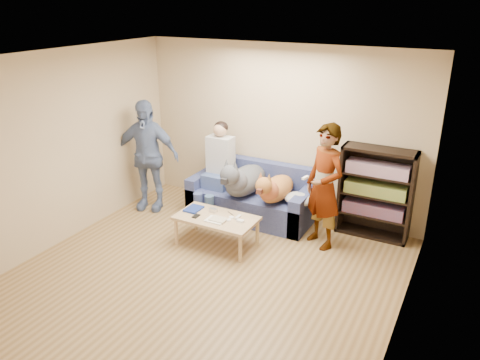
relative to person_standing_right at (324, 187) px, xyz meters
The scene contains 26 objects.
ground 2.16m from the person_standing_right, 120.05° to the right, with size 5.00×5.00×0.00m, color brown.
ceiling 2.64m from the person_standing_right, 120.05° to the right, with size 5.00×5.00×0.00m, color white.
wall_back 1.34m from the person_standing_right, 141.70° to the left, with size 4.50×4.50×0.00m, color tan.
wall_left 3.70m from the person_standing_right, 152.11° to the right, with size 5.00×5.00×0.00m, color tan.
wall_right 2.17m from the person_standing_right, 53.77° to the right, with size 5.00×5.00×0.00m, color tan.
blanket 0.59m from the person_standing_right, 151.60° to the left, with size 0.45×0.38×0.16m, color #B1B0B5.
person_standing_right is the anchor object (origin of this frame).
person_standing_left 2.85m from the person_standing_right, behind, with size 1.04×0.43×1.77m, color #6876A6.
held_controller 0.32m from the person_standing_right, 135.00° to the right, with size 0.04×0.12×0.03m, color white.
notebook_blue 1.83m from the person_standing_right, 159.06° to the right, with size 0.20×0.26×0.03m, color navy.
papers 1.51m from the person_standing_right, 147.07° to the right, with size 0.26×0.20×0.01m, color white.
magazine 1.47m from the person_standing_right, 147.09° to the right, with size 0.22×0.17×0.01m, color beige.
camera_silver 1.55m from the person_standing_right, 157.74° to the right, with size 0.11×0.06×0.05m, color silver.
controller_a 1.22m from the person_standing_right, 149.21° to the right, with size 0.04×0.13×0.03m, color white.
controller_b 1.20m from the person_standing_right, 143.61° to the right, with size 0.09×0.06×0.03m, color white.
headphone_cup_a 1.35m from the person_standing_right, 146.43° to the right, with size 0.07×0.07×0.02m, color white.
headphone_cup_b 1.31m from the person_standing_right, 149.52° to the right, with size 0.07×0.07×0.02m, color white.
pen_orange 1.60m from the person_standing_right, 146.61° to the right, with size 0.01×0.01×0.14m, color orange.
pen_black 1.33m from the person_standing_right, 156.12° to the right, with size 0.01×0.01×0.14m, color black.
wallet 1.77m from the person_standing_right, 151.96° to the right, with size 0.07×0.12×0.01m, color black.
sofa 1.42m from the person_standing_right, 162.98° to the left, with size 1.90×0.85×0.82m.
person_seated 1.82m from the person_standing_right, behind, with size 0.40×0.73×1.47m.
dog_gray 1.32m from the person_standing_right, behind, with size 0.46×1.27×0.67m.
dog_tan 0.83m from the person_standing_right, 169.26° to the left, with size 0.39×1.15×0.56m.
coffee_table 1.52m from the person_standing_right, 151.50° to the right, with size 1.10×0.60×0.42m.
bookshelf 0.85m from the person_standing_right, 47.78° to the left, with size 1.00×0.34×1.30m.
Camera 1 is at (2.69, -3.87, 3.22)m, focal length 35.00 mm.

